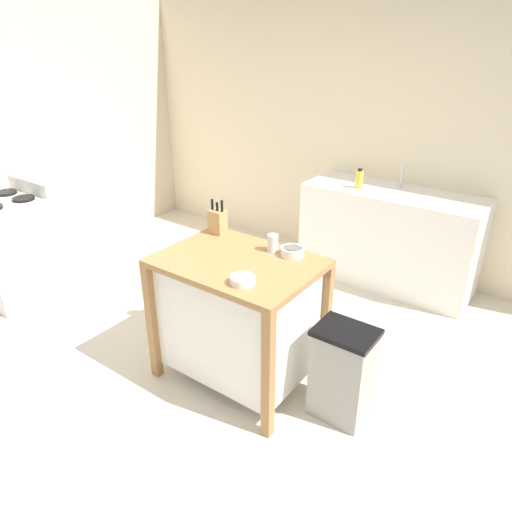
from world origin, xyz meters
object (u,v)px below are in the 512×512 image
Objects in this scene: kitchen_island at (238,314)px; bowl_ceramic_wide at (292,251)px; knife_block at (218,221)px; trash_bin at (342,373)px; bowl_stoneware_deep at (242,280)px; drinking_cup at (273,243)px; sink_faucet at (402,176)px; bottle_spray_cleaner at (359,179)px; stove at (11,249)px.

bowl_ceramic_wide is at bearing 46.69° from kitchen_island.
knife_block reaches higher than bowl_ceramic_wide.
bowl_ceramic_wide is at bearing 159.53° from trash_bin.
bowl_ceramic_wide is 0.24× the size of trash_bin.
drinking_cup reaches higher than bowl_stoneware_deep.
sink_faucet is (-0.46, 2.00, 0.70)m from trash_bin.
bowl_stoneware_deep is at bearing -91.68° from sink_faucet.
drinking_cup is (-0.11, 0.47, 0.03)m from bowl_stoneware_deep.
bottle_spray_cleaner reaches higher than stove.
sink_faucet reaches higher than trash_bin.
bowl_ceramic_wide is (0.63, -0.01, -0.06)m from knife_block.
bowl_ceramic_wide reaches higher than kitchen_island.
knife_block is 0.40× the size of trash_bin.
sink_faucet is at bearing 38.01° from bottle_spray_cleaner.
knife_block reaches higher than sink_faucet.
sink_faucet is (0.66, 1.81, 0.02)m from knife_block.
drinking_cup is at bearing -85.40° from bottle_spray_cleaner.
bottle_spray_cleaner is 3.18m from stove.
drinking_cup is at bearing 66.66° from kitchen_island.
sink_faucet reaches higher than bowl_ceramic_wide.
bottle_spray_cleaner is 0.18× the size of stove.
kitchen_island is 0.68m from knife_block.
stove reaches higher than kitchen_island.
kitchen_island reaches higher than trash_bin.
drinking_cup is at bearing -172.77° from bowl_ceramic_wide.
knife_block is 1.61m from bottle_spray_cleaner.
knife_block is 2.09m from stove.
knife_block reaches higher than bowl_stoneware_deep.
bowl_ceramic_wide is (0.03, 0.49, 0.00)m from bowl_stoneware_deep.
kitchen_island is at bearing -97.70° from sink_faucet.
bowl_stoneware_deep is (0.21, -0.23, 0.42)m from kitchen_island.
bottle_spray_cleaner is at bearing 42.67° from stove.
bowl_stoneware_deep is at bearing -93.68° from bowl_ceramic_wide.
kitchen_island is 0.98× the size of stove.
stove is (-1.95, -0.55, -0.53)m from knife_block.
bowl_ceramic_wide is at bearing 7.23° from drinking_cup.
bottle_spray_cleaner reaches higher than bowl_ceramic_wide.
trash_bin is 2.04m from bottle_spray_cleaner.
sink_faucet is 0.39m from bottle_spray_cleaner.
trash_bin is 3.45× the size of bottle_spray_cleaner.
bowl_ceramic_wide is (0.24, 0.26, 0.43)m from kitchen_island.
stove is at bearing -137.33° from bottle_spray_cleaner.
knife_block is 0.63m from bowl_ceramic_wide.
bottle_spray_cleaner is at bearing 77.10° from knife_block.
bottle_spray_cleaner is (-0.77, 1.77, 0.67)m from trash_bin.
knife_block is 1.69× the size of bowl_ceramic_wide.
drinking_cup reaches higher than trash_bin.
trash_bin is 2.86× the size of sink_faucet.
bowl_ceramic_wide is 0.82× the size of bottle_spray_cleaner.
trash_bin is at bearing -14.76° from drinking_cup.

